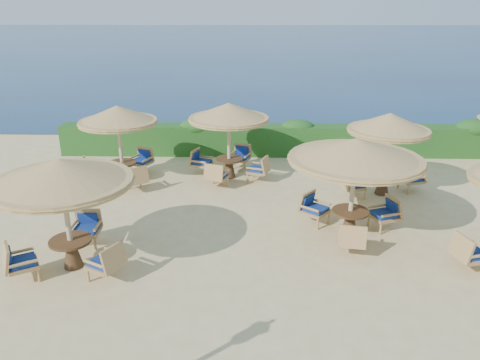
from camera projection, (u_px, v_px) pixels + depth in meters
ground at (302, 237)px, 12.34m from camera, size 120.00×120.00×0.00m
sea at (259, 41)px, 77.80m from camera, size 160.00×160.00×0.00m
hedge at (285, 140)px, 18.86m from camera, size 18.00×0.90×1.20m
cafe_set_0 at (63, 188)px, 10.23m from camera, size 3.14×3.14×2.65m
cafe_set_1 at (355, 163)px, 11.73m from camera, size 3.43×3.43×2.65m
cafe_set_3 at (119, 129)px, 15.49m from camera, size 2.74×2.76×2.65m
cafe_set_4 at (229, 127)px, 15.91m from camera, size 2.87×2.87×2.65m
cafe_set_5 at (388, 135)px, 14.42m from camera, size 2.88×2.54×2.65m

